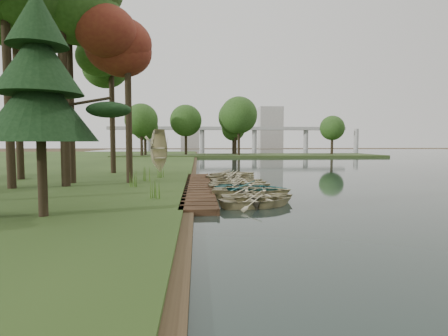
{
  "coord_description": "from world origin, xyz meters",
  "views": [
    {
      "loc": [
        -1.63,
        -22.1,
        2.87
      ],
      "look_at": [
        0.03,
        1.68,
        1.21
      ],
      "focal_mm": 30.0,
      "sensor_mm": 36.0,
      "label": 1
    }
  ],
  "objects": [
    {
      "name": "reeds_3",
      "position": [
        -4.36,
        5.13,
        0.76
      ],
      "size": [
        0.6,
        0.6,
        0.93
      ],
      "primitive_type": "cone",
      "color": "#3F661E",
      "rests_on": "bank"
    },
    {
      "name": "ground",
      "position": [
        0.0,
        0.0,
        0.0
      ],
      "size": [
        300.0,
        300.0,
        0.0
      ],
      "primitive_type": "plane",
      "color": "#3D2F1D"
    },
    {
      "name": "rowboat_2",
      "position": [
        1.09,
        -3.37,
        0.46
      ],
      "size": [
        4.34,
        3.35,
        0.83
      ],
      "primitive_type": "imported",
      "rotation": [
        0.0,
        0.0,
        1.44
      ],
      "color": "#C1B68B",
      "rests_on": "water"
    },
    {
      "name": "tree_6",
      "position": [
        -8.64,
        9.39,
        9.69
      ],
      "size": [
        4.61,
        4.61,
        11.44
      ],
      "color": "black",
      "rests_on": "bank"
    },
    {
      "name": "tree_5",
      "position": [
        -13.85,
        4.54,
        11.79
      ],
      "size": [
        4.89,
        4.89,
        13.72
      ],
      "color": "black",
      "rests_on": "bank"
    },
    {
      "name": "reeds_2",
      "position": [
        -5.0,
        2.91,
        0.86
      ],
      "size": [
        0.6,
        0.6,
        1.11
      ],
      "primitive_type": "cone",
      "color": "#3F661E",
      "rests_on": "bank"
    },
    {
      "name": "building_b",
      "position": [
        -5.0,
        145.0,
        6.0
      ],
      "size": [
        8.0,
        8.0,
        12.0
      ],
      "primitive_type": "cube",
      "color": "#A5A5A0",
      "rests_on": "ground"
    },
    {
      "name": "boardwalk",
      "position": [
        -1.6,
        0.0,
        0.15
      ],
      "size": [
        1.6,
        16.0,
        0.3
      ],
      "primitive_type": "cube",
      "color": "#382415",
      "rests_on": "ground"
    },
    {
      "name": "pine_tree",
      "position": [
        -6.99,
        -8.86,
        4.93
      ],
      "size": [
        3.8,
        3.8,
        7.69
      ],
      "color": "black",
      "rests_on": "bank"
    },
    {
      "name": "rowboat_10",
      "position": [
        1.04,
        8.01,
        0.38
      ],
      "size": [
        3.86,
        3.42,
        0.66
      ],
      "primitive_type": "imported",
      "rotation": [
        0.0,
        0.0,
        2.01
      ],
      "color": "#C1B68B",
      "rests_on": "water"
    },
    {
      "name": "peninsula",
      "position": [
        8.0,
        50.0,
        0.23
      ],
      "size": [
        50.0,
        14.0,
        0.45
      ],
      "primitive_type": "cube",
      "color": "#33451E",
      "rests_on": "ground"
    },
    {
      "name": "tree_4",
      "position": [
        -9.5,
        1.88,
        10.74
      ],
      "size": [
        4.56,
        4.56,
        12.52
      ],
      "color": "black",
      "rests_on": "bank"
    },
    {
      "name": "stored_rowboat",
      "position": [
        -4.83,
        9.12,
        0.67
      ],
      "size": [
        4.41,
        4.35,
        0.75
      ],
      "primitive_type": "imported",
      "rotation": [
        3.14,
        0.0,
        0.83
      ],
      "color": "#C1B68B",
      "rests_on": "bank"
    },
    {
      "name": "rowboat_5",
      "position": [
        0.89,
        0.54,
        0.42
      ],
      "size": [
        3.98,
        3.14,
        0.75
      ],
      "primitive_type": "imported",
      "rotation": [
        0.0,
        0.0,
        1.74
      ],
      "color": "#C1B68B",
      "rests_on": "water"
    },
    {
      "name": "rowboat_7",
      "position": [
        0.87,
        3.42,
        0.4
      ],
      "size": [
        4.05,
        3.57,
        0.7
      ],
      "primitive_type": "imported",
      "rotation": [
        0.0,
        0.0,
        2.0
      ],
      "color": "#C1B68B",
      "rests_on": "water"
    },
    {
      "name": "rowboat_4",
      "position": [
        0.8,
        -0.79,
        0.43
      ],
      "size": [
        3.88,
        2.92,
        0.76
      ],
      "primitive_type": "imported",
      "rotation": [
        0.0,
        0.0,
        1.65
      ],
      "color": "#C1B68B",
      "rests_on": "water"
    },
    {
      "name": "rowboat_3",
      "position": [
        1.23,
        -2.34,
        0.45
      ],
      "size": [
        4.64,
        4.03,
        0.8
      ],
      "primitive_type": "imported",
      "rotation": [
        0.0,
        0.0,
        1.18
      ],
      "color": "#2B7778",
      "rests_on": "water"
    },
    {
      "name": "rowboat_0",
      "position": [
        0.94,
        -6.12,
        0.39
      ],
      "size": [
        3.75,
        3.04,
        0.69
      ],
      "primitive_type": "imported",
      "rotation": [
        0.0,
        0.0,
        1.79
      ],
      "color": "#C1B68B",
      "rests_on": "water"
    },
    {
      "name": "rowboat_1",
      "position": [
        1.15,
        -5.04,
        0.4
      ],
      "size": [
        3.6,
        2.71,
        0.7
      ],
      "primitive_type": "imported",
      "rotation": [
        0.0,
        0.0,
        1.66
      ],
      "color": "#C1B68B",
      "rests_on": "water"
    },
    {
      "name": "building_a",
      "position": [
        30.0,
        140.0,
        9.0
      ],
      "size": [
        10.0,
        8.0,
        18.0
      ],
      "primitive_type": "cube",
      "color": "#A5A5A0",
      "rests_on": "ground"
    },
    {
      "name": "bridge",
      "position": [
        12.31,
        120.0,
        7.08
      ],
      "size": [
        95.9,
        4.0,
        8.6
      ],
      "color": "#A5A5A0",
      "rests_on": "ground"
    },
    {
      "name": "tree_2",
      "position": [
        -5.96,
        1.85,
        8.41
      ],
      "size": [
        4.58,
        4.58,
        10.12
      ],
      "color": "black",
      "rests_on": "bank"
    },
    {
      "name": "reeds_0",
      "position": [
        -3.58,
        -4.97,
        0.76
      ],
      "size": [
        0.6,
        0.6,
        0.93
      ],
      "primitive_type": "cone",
      "color": "#3F661E",
      "rests_on": "bank"
    },
    {
      "name": "rowboat_8",
      "position": [
        0.83,
        4.84,
        0.44
      ],
      "size": [
        4.37,
        3.68,
        0.77
      ],
      "primitive_type": "imported",
      "rotation": [
        0.0,
        0.0,
        1.88
      ],
      "color": "#C1B68B",
      "rests_on": "water"
    },
    {
      "name": "rowboat_9",
      "position": [
        1.17,
        6.58,
        0.44
      ],
      "size": [
        4.57,
        4.03,
        0.79
      ],
      "primitive_type": "imported",
      "rotation": [
        0.0,
        0.0,
        1.99
      ],
      "color": "#C1B68B",
      "rests_on": "water"
    },
    {
      "name": "far_trees",
      "position": [
        4.67,
        50.0,
        6.43
      ],
      "size": [
        45.6,
        5.6,
        8.8
      ],
      "color": "black",
      "rests_on": "peninsula"
    },
    {
      "name": "reeds_1",
      "position": [
        -5.3,
        -0.39,
        0.75
      ],
      "size": [
        0.6,
        0.6,
        0.9
      ],
      "primitive_type": "cone",
      "color": "#3F661E",
      "rests_on": "bank"
    },
    {
      "name": "rowboat_6",
      "position": [
        0.96,
        2.02,
        0.41
      ],
      "size": [
        3.79,
        2.96,
        0.72
      ],
      "primitive_type": "imported",
      "rotation": [
        0.0,
        0.0,
        1.72
      ],
      "color": "#C1B68B",
      "rests_on": "water"
    }
  ]
}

